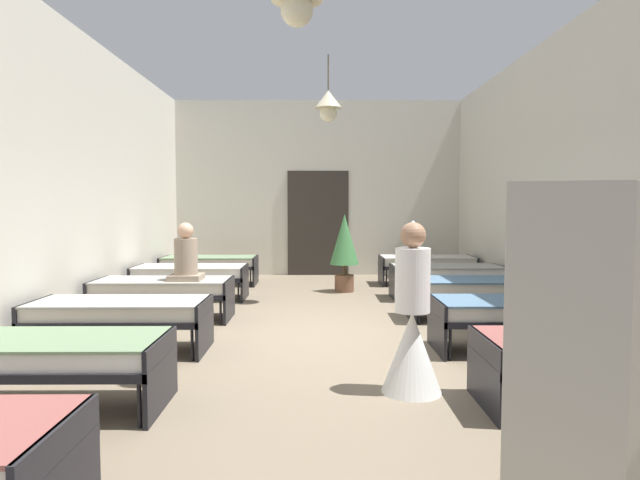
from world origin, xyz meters
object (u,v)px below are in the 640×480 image
at_px(bed_left_row_2, 120,312).
at_px(bed_right_row_4, 447,273).
at_px(bed_left_row_1, 43,355).
at_px(bed_right_row_5, 427,263).
at_px(patient_seated_primary, 186,259).
at_px(bed_left_row_3, 163,289).
at_px(bed_left_row_5, 210,263).
at_px(nurse_near_aisle, 412,332).
at_px(bed_right_row_1, 601,354).
at_px(bed_right_row_3, 476,288).
at_px(potted_plant, 344,245).
at_px(bed_left_row_4, 191,274).
at_px(bed_right_row_2, 521,312).

distance_m(bed_left_row_2, bed_right_row_4, 5.56).
bearing_deg(bed_right_row_4, bed_left_row_1, -131.12).
xyz_separation_m(bed_right_row_5, patient_seated_primary, (-4.07, -3.46, 0.43)).
distance_m(bed_left_row_3, bed_left_row_5, 3.37).
xyz_separation_m(bed_left_row_1, bed_right_row_4, (4.42, 5.06, 0.00)).
bearing_deg(nurse_near_aisle, bed_right_row_1, -70.81).
xyz_separation_m(bed_right_row_3, potted_plant, (-1.73, 2.46, 0.43)).
height_order(bed_left_row_4, nurse_near_aisle, nurse_near_aisle).
height_order(bed_right_row_4, patient_seated_primary, patient_seated_primary).
distance_m(bed_left_row_4, potted_plant, 2.83).
xyz_separation_m(bed_left_row_1, bed_left_row_5, (0.00, 6.75, 0.00)).
xyz_separation_m(bed_right_row_1, nurse_near_aisle, (-1.44, 0.38, 0.09)).
relative_size(bed_right_row_3, bed_right_row_5, 1.00).
bearing_deg(bed_left_row_4, bed_left_row_3, -90.00).
distance_m(bed_right_row_1, nurse_near_aisle, 1.49).
height_order(bed_right_row_1, bed_left_row_2, same).
bearing_deg(bed_right_row_3, bed_left_row_1, -142.63).
bearing_deg(nurse_near_aisle, bed_left_row_1, 131.07).
height_order(bed_left_row_2, bed_right_row_3, same).
bearing_deg(patient_seated_primary, bed_left_row_2, -102.34).
distance_m(bed_right_row_2, bed_left_row_4, 5.56).
height_order(bed_right_row_1, bed_right_row_2, same).
bearing_deg(bed_right_row_1, patient_seated_primary, 141.06).
bearing_deg(bed_right_row_4, bed_left_row_3, -159.10).
distance_m(bed_left_row_1, patient_seated_primary, 3.33).
distance_m(bed_left_row_3, nurse_near_aisle, 4.23).
bearing_deg(patient_seated_primary, nurse_near_aisle, -47.92).
xyz_separation_m(bed_right_row_1, bed_left_row_4, (-4.42, 5.06, 0.00)).
bearing_deg(bed_left_row_5, bed_right_row_4, -20.90).
relative_size(bed_left_row_2, bed_right_row_4, 1.00).
height_order(patient_seated_primary, potted_plant, potted_plant).
height_order(bed_left_row_1, bed_right_row_4, same).
height_order(bed_left_row_1, bed_right_row_1, same).
xyz_separation_m(bed_right_row_3, nurse_near_aisle, (-1.44, -3.00, 0.09)).
xyz_separation_m(bed_left_row_4, patient_seated_primary, (0.35, -1.77, 0.43)).
distance_m(bed_right_row_3, bed_left_row_4, 4.73).
distance_m(nurse_near_aisle, potted_plant, 5.47).
bearing_deg(bed_right_row_2, bed_left_row_1, -159.10).
relative_size(bed_right_row_1, bed_left_row_2, 1.00).
distance_m(bed_right_row_3, bed_right_row_5, 3.37).
relative_size(bed_left_row_5, patient_seated_primary, 2.38).
bearing_deg(potted_plant, bed_right_row_2, -67.35).
bearing_deg(potted_plant, bed_left_row_5, 161.21).
bearing_deg(bed_right_row_2, potted_plant, 112.65).
distance_m(bed_left_row_2, patient_seated_primary, 1.69).
bearing_deg(bed_right_row_2, bed_right_row_5, 90.00).
xyz_separation_m(bed_right_row_1, potted_plant, (-1.73, 5.83, 0.43)).
bearing_deg(bed_left_row_3, patient_seated_primary, -14.02).
xyz_separation_m(bed_right_row_1, patient_seated_primary, (-4.07, 3.29, 0.43)).
bearing_deg(bed_left_row_5, bed_right_row_2, -48.88).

